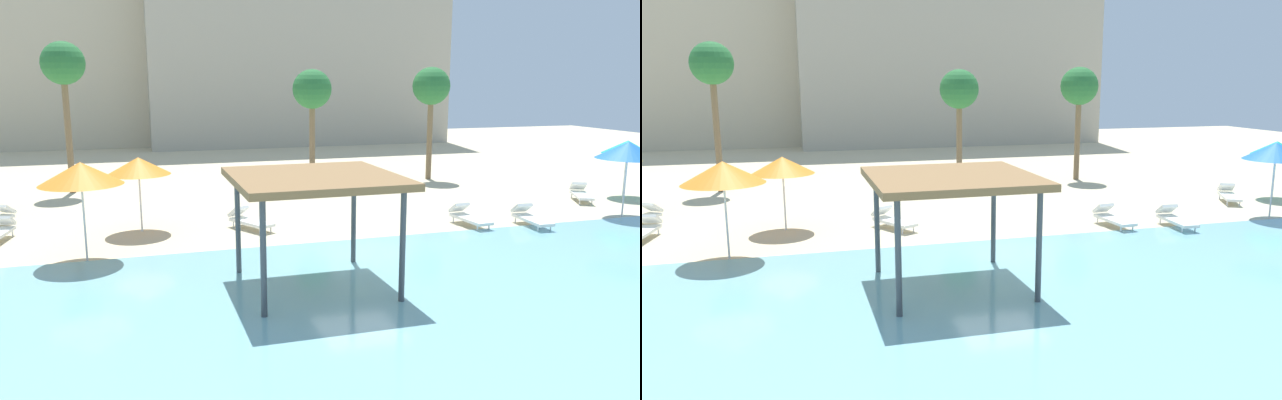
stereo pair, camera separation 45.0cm
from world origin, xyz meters
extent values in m
plane|color=beige|center=(0.00, 0.00, 0.00)|extent=(80.00, 80.00, 0.00)
cube|color=#7AB7C1|center=(0.00, -5.25, 0.02)|extent=(44.00, 13.50, 0.04)
cylinder|color=#42474C|center=(-3.78, -0.79, 1.34)|extent=(0.14, 0.14, 2.68)
cylinder|color=#42474C|center=(-0.52, -0.79, 1.34)|extent=(0.14, 0.14, 2.68)
cylinder|color=#42474C|center=(-3.78, -4.05, 1.34)|extent=(0.14, 0.14, 2.68)
cylinder|color=#42474C|center=(-0.52, -4.05, 1.34)|extent=(0.14, 0.14, 2.68)
cube|color=olive|center=(-2.15, -2.42, 2.77)|extent=(3.96, 3.96, 0.18)
cylinder|color=silver|center=(11.30, 1.80, 1.10)|extent=(0.06, 0.06, 2.21)
cone|color=blue|center=(11.30, 1.80, 2.52)|extent=(2.30, 2.30, 0.63)
cylinder|color=silver|center=(14.26, 4.94, 0.96)|extent=(0.06, 0.06, 1.92)
cone|color=teal|center=(14.26, 4.94, 2.21)|extent=(2.10, 2.10, 0.58)
cylinder|color=silver|center=(-6.18, 4.77, 0.99)|extent=(0.06, 0.06, 1.98)
cone|color=orange|center=(-6.18, 4.77, 2.27)|extent=(2.12, 2.12, 0.58)
cylinder|color=silver|center=(-7.76, 1.66, 1.11)|extent=(0.06, 0.06, 2.23)
cone|color=orange|center=(-7.76, 1.66, 2.55)|extent=(2.32, 2.32, 0.64)
cylinder|color=white|center=(11.68, 3.85, 0.11)|extent=(0.05, 0.05, 0.22)
cylinder|color=white|center=(11.25, 4.07, 0.11)|extent=(0.05, 0.05, 0.22)
cylinder|color=white|center=(12.32, 5.14, 0.11)|extent=(0.05, 0.05, 0.22)
cylinder|color=white|center=(11.89, 5.36, 0.11)|extent=(0.05, 0.05, 0.22)
cube|color=white|center=(11.79, 4.60, 0.27)|extent=(1.34, 1.88, 0.10)
cube|color=white|center=(12.12, 5.27, 0.55)|extent=(0.76, 0.72, 0.40)
cylinder|color=white|center=(-10.67, 7.25, 0.11)|extent=(0.05, 0.05, 0.22)
cylinder|color=white|center=(-11.07, 7.51, 0.11)|extent=(0.05, 0.05, 0.22)
cube|color=white|center=(-10.86, 7.40, 0.55)|extent=(0.78, 0.76, 0.40)
cylinder|color=white|center=(5.26, 1.37, 0.11)|extent=(0.05, 0.05, 0.22)
cylinder|color=white|center=(4.78, 1.33, 0.11)|extent=(0.05, 0.05, 0.22)
cylinder|color=white|center=(5.14, 2.80, 0.11)|extent=(0.05, 0.05, 0.22)
cylinder|color=white|center=(4.66, 2.76, 0.11)|extent=(0.05, 0.05, 0.22)
cube|color=white|center=(4.96, 2.07, 0.27)|extent=(0.75, 1.84, 0.10)
cube|color=white|center=(4.90, 2.81, 0.55)|extent=(0.64, 0.56, 0.40)
cylinder|color=white|center=(-1.98, 3.36, 0.11)|extent=(0.05, 0.05, 0.22)
cylinder|color=white|center=(-2.40, 3.13, 0.11)|extent=(0.05, 0.05, 0.22)
cylinder|color=white|center=(-2.67, 4.63, 0.11)|extent=(0.05, 0.05, 0.22)
cylinder|color=white|center=(-3.09, 4.40, 0.11)|extent=(0.05, 0.05, 0.22)
cube|color=white|center=(-2.54, 3.88, 0.27)|extent=(1.39, 1.87, 0.10)
cube|color=white|center=(-2.89, 4.53, 0.55)|extent=(0.77, 0.73, 0.40)
cylinder|color=white|center=(-10.30, 5.30, 0.11)|extent=(0.05, 0.05, 0.22)
cylinder|color=white|center=(-10.77, 5.38, 0.11)|extent=(0.05, 0.05, 0.22)
cube|color=white|center=(-10.66, 4.63, 0.27)|extent=(0.91, 1.88, 0.10)
cube|color=white|center=(-10.53, 5.36, 0.55)|extent=(0.68, 0.60, 0.40)
cylinder|color=white|center=(7.17, 0.60, 0.11)|extent=(0.05, 0.05, 0.22)
cylinder|color=white|center=(6.69, 0.63, 0.11)|extent=(0.05, 0.05, 0.22)
cylinder|color=white|center=(7.27, 2.04, 0.11)|extent=(0.05, 0.05, 0.22)
cylinder|color=white|center=(6.79, 2.07, 0.11)|extent=(0.05, 0.05, 0.22)
cube|color=white|center=(6.98, 1.34, 0.27)|extent=(0.72, 1.84, 0.10)
cube|color=white|center=(7.03, 2.08, 0.55)|extent=(0.63, 0.55, 0.40)
cylinder|color=brown|center=(8.29, 11.90, 2.20)|extent=(0.28, 0.28, 4.41)
sphere|color=#286B33|center=(8.29, 11.90, 4.76)|extent=(1.90, 1.90, 1.90)
cylinder|color=brown|center=(-9.05, 13.18, 2.73)|extent=(0.28, 0.28, 5.45)
sphere|color=#286B33|center=(-9.05, 13.18, 5.80)|extent=(1.90, 1.90, 1.90)
cylinder|color=brown|center=(2.12, 12.30, 2.14)|extent=(0.28, 0.28, 4.28)
sphere|color=#286B33|center=(2.12, 12.30, 4.63)|extent=(1.90, 1.90, 1.90)
cube|color=beige|center=(-9.81, 35.90, 10.09)|extent=(18.88, 9.37, 20.18)
cube|color=#B2A893|center=(6.62, 33.79, 8.95)|extent=(23.24, 11.31, 17.89)
camera|label=1|loc=(-6.33, -16.50, 5.18)|focal=34.40mm
camera|label=2|loc=(-5.90, -16.63, 5.18)|focal=34.40mm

